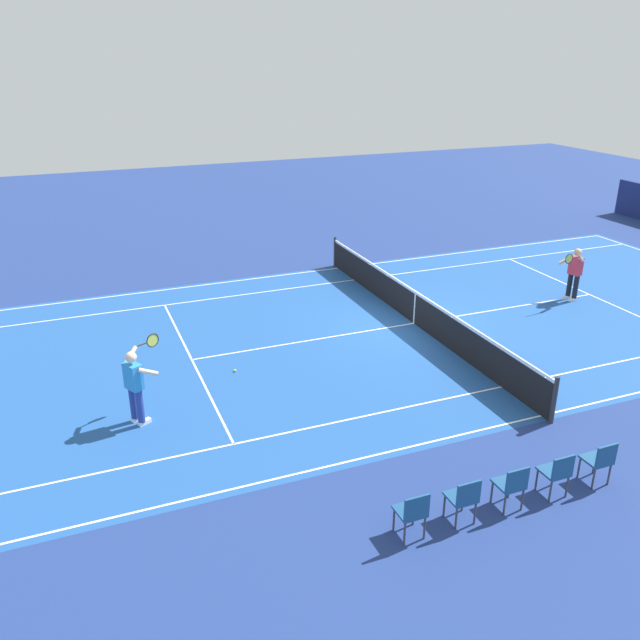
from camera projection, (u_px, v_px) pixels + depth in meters
ground_plane at (414, 323)px, 18.67m from camera, size 60.00×60.00×0.00m
court_slab at (414, 323)px, 18.67m from camera, size 24.20×11.40×0.00m
court_line_markings at (414, 323)px, 18.67m from camera, size 23.85×11.05×0.01m
tennis_net at (415, 307)px, 18.48m from camera, size 0.10×11.70×1.08m
tennis_player_near at (135, 383)px, 13.36m from camera, size 0.87×0.99×1.70m
tennis_player_far at (574, 271)px, 20.10m from camera, size 1.03×0.81×1.70m
tennis_ball at (235, 371)px, 15.85m from camera, size 0.07×0.07×0.07m
spectator_chair_0 at (600, 459)px, 11.57m from camera, size 0.44×0.44×0.88m
spectator_chair_1 at (557, 471)px, 11.25m from camera, size 0.44×0.44×0.88m
spectator_chair_2 at (512, 484)px, 10.92m from camera, size 0.44×0.44×0.88m
spectator_chair_3 at (464, 497)px, 10.60m from camera, size 0.44×0.44×0.88m
spectator_chair_4 at (413, 511)px, 10.27m from camera, size 0.44×0.44×0.88m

